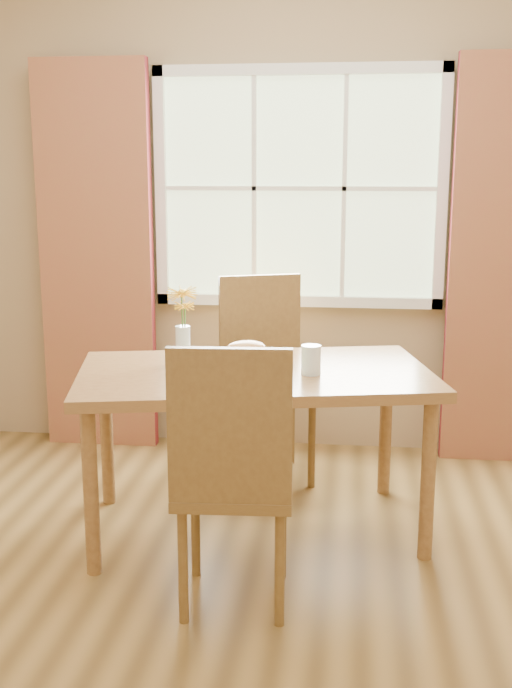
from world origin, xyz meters
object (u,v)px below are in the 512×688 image
object	(u,v)px
chair_near	(233,468)
chair_far	(265,367)
dining_table	(255,387)
water_glass	(311,361)
croissant_sandwich	(246,356)
flower_vase	(183,318)

from	to	relation	value
chair_near	chair_far	bearing A→B (deg)	87.94
dining_table	water_glass	size ratio (longest dim) A/B	13.18
chair_near	dining_table	bearing A→B (deg)	86.82
water_glass	chair_near	bearing A→B (deg)	-110.01
chair_near	croissant_sandwich	world-z (taller)	chair_near
chair_near	chair_far	world-z (taller)	chair_far
chair_far	flower_vase	size ratio (longest dim) A/B	3.06
dining_table	chair_far	size ratio (longest dim) A/B	1.58
dining_table	chair_near	world-z (taller)	chair_near
croissant_sandwich	flower_vase	distance (m)	0.39
chair_near	flower_vase	size ratio (longest dim) A/B	2.97
dining_table	flower_vase	bearing A→B (deg)	150.99
dining_table	chair_far	distance (m)	0.71
dining_table	water_glass	bearing A→B (deg)	-21.94
chair_far	chair_near	bearing A→B (deg)	-109.66
croissant_sandwich	dining_table	bearing A→B (deg)	46.42
chair_near	chair_far	distance (m)	1.42
water_glass	flower_vase	size ratio (longest dim) A/B	0.37
chair_near	flower_vase	bearing A→B (deg)	109.36
dining_table	croissant_sandwich	distance (m)	0.19
dining_table	water_glass	distance (m)	0.29
water_glass	chair_far	bearing A→B (deg)	110.59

